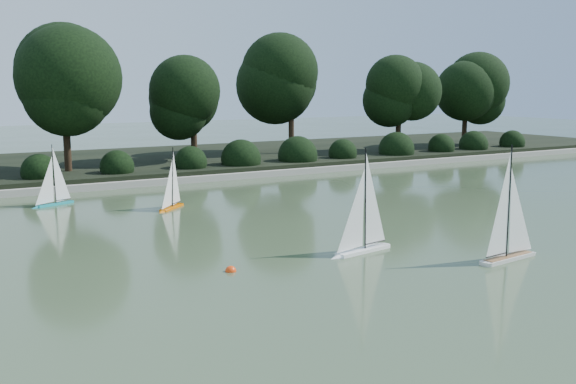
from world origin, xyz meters
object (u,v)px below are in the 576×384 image
(sailboat_white_b, at_px, (513,240))
(race_buoy, at_px, (231,271))
(sailboat_orange, at_px, (170,199))
(sailboat_white_a, at_px, (359,236))
(sailboat_teal, at_px, (51,196))

(sailboat_white_b, relative_size, race_buoy, 11.57)
(sailboat_white_b, bearing_deg, sailboat_orange, 116.22)
(race_buoy, bearing_deg, sailboat_white_b, -20.68)
(sailboat_white_a, relative_size, race_buoy, 10.98)
(sailboat_white_a, bearing_deg, sailboat_orange, 104.94)
(sailboat_teal, relative_size, race_buoy, 8.91)
(sailboat_white_b, height_order, sailboat_orange, sailboat_white_b)
(sailboat_white_a, bearing_deg, race_buoy, 177.97)
(sailboat_orange, bearing_deg, sailboat_white_a, -75.06)
(sailboat_white_a, relative_size, sailboat_teal, 1.23)
(sailboat_white_a, distance_m, race_buoy, 2.25)
(sailboat_white_a, distance_m, sailboat_orange, 5.30)
(sailboat_white_a, height_order, sailboat_orange, sailboat_white_a)
(sailboat_orange, bearing_deg, sailboat_white_b, -63.78)
(sailboat_orange, height_order, race_buoy, sailboat_orange)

